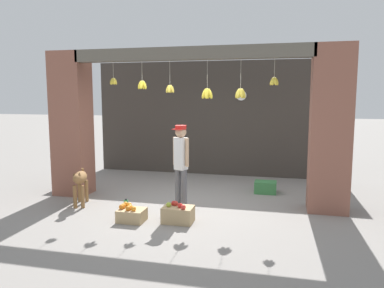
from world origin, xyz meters
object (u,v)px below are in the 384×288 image
(fruit_crate_apples, at_px, (178,214))
(water_bottle, at_px, (126,206))
(produce_box_green, at_px, (265,187))
(fruit_crate_oranges, at_px, (131,214))
(dog, at_px, (80,181))
(wall_clock, at_px, (241,95))
(shopkeeper, at_px, (181,162))

(fruit_crate_apples, relative_size, water_bottle, 2.00)
(produce_box_green, bearing_deg, fruit_crate_oranges, -131.08)
(fruit_crate_apples, distance_m, water_bottle, 1.10)
(dog, height_order, produce_box_green, dog)
(dog, xyz_separation_m, fruit_crate_apples, (2.09, -0.51, -0.34))
(dog, height_order, water_bottle, dog)
(dog, xyz_separation_m, produce_box_green, (3.42, 1.78, -0.36))
(dog, xyz_separation_m, water_bottle, (1.03, -0.21, -0.37))
(produce_box_green, distance_m, wall_clock, 2.65)
(fruit_crate_apples, bearing_deg, fruit_crate_oranges, -170.44)
(fruit_crate_oranges, height_order, water_bottle, fruit_crate_oranges)
(shopkeeper, relative_size, fruit_crate_apples, 3.13)
(produce_box_green, xyz_separation_m, wall_clock, (-0.73, 1.60, 1.98))
(dog, xyz_separation_m, fruit_crate_oranges, (1.31, -0.64, -0.36))
(water_bottle, bearing_deg, produce_box_green, 39.70)
(fruit_crate_oranges, distance_m, water_bottle, 0.52)
(dog, relative_size, fruit_crate_apples, 1.64)
(water_bottle, height_order, wall_clock, wall_clock)
(fruit_crate_oranges, relative_size, produce_box_green, 0.95)
(dog, height_order, fruit_crate_oranges, dog)
(water_bottle, bearing_deg, fruit_crate_oranges, -56.83)
(dog, distance_m, shopkeeper, 2.02)
(shopkeeper, xyz_separation_m, fruit_crate_oranges, (-0.66, -0.75, -0.79))
(dog, distance_m, wall_clock, 4.61)
(fruit_crate_oranges, xyz_separation_m, produce_box_green, (2.10, 2.41, 0.00))
(produce_box_green, xyz_separation_m, water_bottle, (-2.39, -1.98, -0.01))
(fruit_crate_apples, xyz_separation_m, water_bottle, (-1.06, 0.30, -0.03))
(fruit_crate_oranges, bearing_deg, dog, 154.07)
(dog, xyz_separation_m, shopkeeper, (1.97, 0.11, 0.43))
(shopkeeper, distance_m, produce_box_green, 2.34)
(fruit_crate_oranges, relative_size, fruit_crate_apples, 0.88)
(shopkeeper, distance_m, fruit_crate_apples, 0.99)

